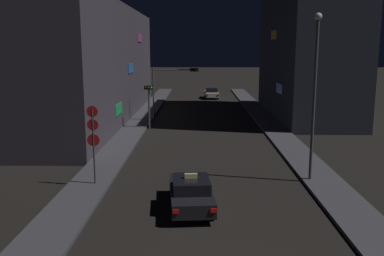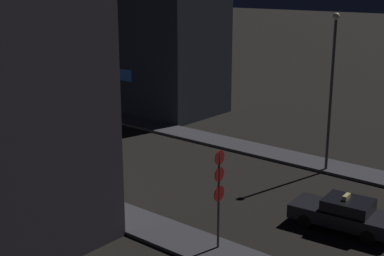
{
  "view_description": "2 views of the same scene",
  "coord_description": "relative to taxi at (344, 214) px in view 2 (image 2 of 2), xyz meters",
  "views": [
    {
      "loc": [
        -0.5,
        -11.02,
        7.03
      ],
      "look_at": [
        -0.92,
        17.08,
        1.77
      ],
      "focal_mm": 39.94,
      "sensor_mm": 36.0,
      "label": 1
    },
    {
      "loc": [
        -21.61,
        -1.71,
        10.48
      ],
      "look_at": [
        -0.43,
        15.86,
        2.93
      ],
      "focal_mm": 51.0,
      "sensor_mm": 36.0,
      "label": 2
    }
  ],
  "objects": [
    {
      "name": "sidewalk_right",
      "position": [
        6.97,
        23.07,
        -0.65
      ],
      "size": [
        2.17,
        64.24,
        0.17
      ],
      "primitive_type": "cube",
      "color": "#424247",
      "rests_on": "ground_plane"
    },
    {
      "name": "taxi",
      "position": [
        0.0,
        0.0,
        0.0
      ],
      "size": [
        2.17,
        4.59,
        1.62
      ],
      "color": "black",
      "rests_on": "ground_plane"
    },
    {
      "name": "traffic_light_left_kerb",
      "position": [
        -4.0,
        18.91,
        2.06
      ],
      "size": [
        0.8,
        0.42,
        3.92
      ],
      "color": "#47474C",
      "rests_on": "ground_plane"
    },
    {
      "name": "sign_pole_left",
      "position": [
        -5.0,
        2.99,
        1.85
      ],
      "size": [
        0.63,
        0.1,
        4.04
      ],
      "color": "#47474C",
      "rests_on": "sidewalk_left"
    },
    {
      "name": "street_lamp_near_block",
      "position": [
        6.3,
        3.92,
        4.42
      ],
      "size": [
        0.38,
        0.38,
        8.62
      ],
      "color": "#47474C",
      "rests_on": "sidewalk_right"
    }
  ]
}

